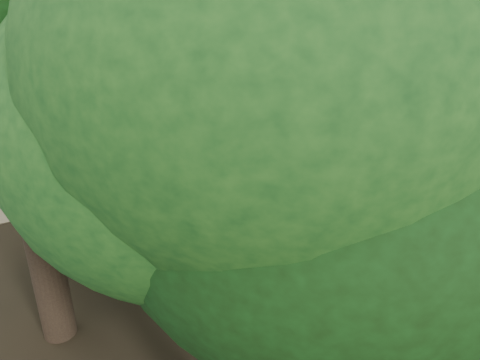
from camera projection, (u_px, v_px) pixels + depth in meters
ground at (277, 252)px, 11.12m from camera, size 120.00×120.00×0.00m
sand_beach at (84, 103)px, 23.35m from camera, size 40.00×22.00×0.02m
boardwalk at (254, 231)px, 11.86m from camera, size 2.00×12.00×0.12m
backpack_left_b at (391, 359)px, 7.46m from camera, size 0.42×0.34×0.68m
backpack_left_c at (358, 326)px, 8.08m from camera, size 0.42×0.31×0.77m
backpack_left_d at (315, 294)px, 9.02m from camera, size 0.43×0.35×0.58m
backpack_right_b at (452, 327)px, 8.12m from camera, size 0.41×0.31×0.68m
backpack_right_c at (417, 304)px, 8.65m from camera, size 0.49×0.42×0.71m
backpack_right_d at (384, 284)px, 9.36m from camera, size 0.39×0.33×0.51m
duffel_right_khaki at (368, 275)px, 9.76m from camera, size 0.44×0.58×0.36m
duffel_right_black at (338, 256)px, 10.30m from camera, size 0.62×0.86×0.49m
suitcase_on_boardwalk at (339, 306)px, 8.72m from camera, size 0.38×0.25×0.56m
lone_suitcase_on_sand at (156, 143)px, 17.07m from camera, size 0.40×0.26×0.59m
hat_brown at (393, 337)px, 7.34m from camera, size 0.43×0.43×0.13m
hat_white at (363, 305)px, 7.89m from camera, size 0.38×0.38×0.13m
kayak at (52, 151)px, 16.81m from camera, size 1.24×2.91×0.28m
sun_lounger at (219, 120)px, 19.78m from camera, size 0.68×1.73×0.55m
tree_right_c at (363, 50)px, 11.94m from camera, size 4.89×4.89×8.47m
tree_right_e at (259, 29)px, 16.79m from camera, size 4.62×4.62×8.32m
tree_right_f at (273, 4)px, 20.01m from camera, size 5.34×5.34×9.54m
tree_left_a at (244, 203)px, 4.89m from camera, size 4.69×4.69×7.82m
tree_left_b at (17, 116)px, 6.93m from camera, size 4.61×4.61×8.30m
tree_left_c at (35, 91)px, 10.21m from camera, size 4.26×4.26×7.41m
tree_back_a at (53, 16)px, 19.94m from camera, size 4.98×4.98×8.61m
tree_back_c at (187, 17)px, 23.73m from camera, size 4.35×4.35×7.84m
palm_right_a at (244, 49)px, 15.09m from camera, size 4.42×4.42×7.53m
palm_right_b at (227, 10)px, 19.87m from camera, size 4.69×4.69×9.06m
palm_right_c at (159, 37)px, 20.84m from camera, size 4.21×4.21×6.70m
rock_left_b at (207, 344)px, 8.26m from camera, size 0.32×0.29×0.18m
rock_left_c at (197, 256)px, 10.70m from camera, size 0.48×0.43×0.27m
rock_left_d at (135, 228)px, 11.96m from camera, size 0.30×0.27×0.16m
rock_right_a at (479, 309)px, 9.06m from camera, size 0.41×0.37×0.23m
rock_right_b at (389, 231)px, 11.79m from camera, size 0.41×0.37×0.23m
rock_right_c at (293, 216)px, 12.56m from camera, size 0.30×0.27×0.16m
rock_right_d at (280, 165)px, 15.58m from camera, size 0.62×0.56×0.34m
shrub_left_b at (179, 249)px, 10.50m from camera, size 0.87×0.87×0.78m
shrub_left_c at (84, 190)px, 12.94m from camera, size 1.20×1.20×1.08m
shrub_right_a at (447, 255)px, 10.14m from camera, size 1.05×1.05×0.95m
shrub_right_b at (312, 182)px, 13.44m from camera, size 1.21×1.21×1.09m
shrub_right_c at (230, 150)px, 16.40m from camera, size 0.75×0.75×0.67m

